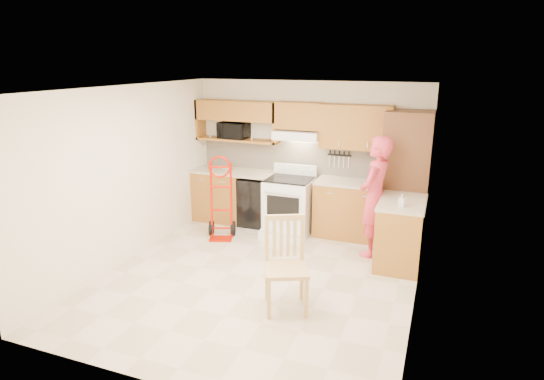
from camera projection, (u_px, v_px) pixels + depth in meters
The scene contains 28 objects.
floor at pixel (259, 279), 6.13m from camera, with size 4.00×4.50×0.02m, color beige.
ceiling at pixel (257, 87), 5.43m from camera, with size 4.00×4.50×0.02m, color white.
wall_back at pixel (308, 155), 7.81m from camera, with size 4.00×0.02×2.50m, color #ECE1C5.
wall_front at pixel (153, 259), 3.75m from camera, with size 4.00×0.02×2.50m, color #ECE1C5.
wall_left at pixel (127, 175), 6.47m from camera, with size 0.02×4.50×2.50m, color #ECE1C5.
wall_right at pixel (424, 206), 5.10m from camera, with size 0.02×4.50×2.50m, color #ECE1C5.
backsplash at pixel (308, 158), 7.80m from camera, with size 3.92×0.03×0.55m, color beige.
lower_cab_left at pixel (221, 195), 8.28m from camera, with size 0.90×0.60×0.90m, color #996224.
dishwasher at pixel (259, 201), 8.04m from camera, with size 0.60×0.60×0.85m, color black.
lower_cab_right at pixel (351, 210), 7.47m from camera, with size 1.14×0.60×0.90m, color #996224.
countertop_left at pixel (235, 172), 8.05m from camera, with size 1.50×0.63×0.04m, color #C8B78F.
countertop_right at pixel (352, 183), 7.34m from camera, with size 1.14×0.63×0.04m, color #C8B78F.
cab_return_right at pixel (400, 234), 6.46m from camera, with size 0.60×1.00×0.90m, color #996224.
countertop_return at pixel (403, 202), 6.33m from camera, with size 0.63×1.00×0.04m, color #C8B78F.
pantry_tall at pixel (405, 179), 7.03m from camera, with size 0.70×0.60×2.10m, color brown.
upper_cab_left at pixel (237, 111), 7.88m from camera, with size 1.50×0.33×0.34m, color #996224.
upper_shelf_mw at pixel (238, 140), 8.02m from camera, with size 1.50×0.33×0.04m, color #996224.
upper_cab_center at pixel (299, 116), 7.51m from camera, with size 0.76×0.33×0.44m, color #996224.
upper_cab_right at pixel (356, 127), 7.22m from camera, with size 1.14×0.33×0.70m, color #996224.
range_hood at pixel (298, 135), 7.53m from camera, with size 0.76×0.46×0.14m, color white.
knife_strip at pixel (339, 159), 7.58m from camera, with size 0.40×0.05×0.29m, color black, non-canonical shape.
microwave at pixel (234, 130), 8.00m from camera, with size 0.52×0.35×0.29m, color black.
range at pixel (288, 202), 7.56m from camera, with size 0.76×1.00×1.12m, color white, non-canonical shape.
person at pixel (375, 197), 6.65m from camera, with size 0.66×0.43×1.80m, color #DC384D.
hand_truck at pixel (221, 202), 7.36m from camera, with size 0.49×0.45×1.23m, color #BE1301, non-canonical shape.
dining_chair at pixel (286, 266), 5.24m from camera, with size 0.49×0.53×1.09m, color tan, non-canonical shape.
soap_bottle at pixel (402, 200), 6.07m from camera, with size 0.08×0.08×0.17m, color white.
bowl at pixel (226, 168), 8.10m from camera, with size 0.20×0.20×0.05m, color white.
Camera 1 is at (2.14, -5.14, 2.83)m, focal length 30.08 mm.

